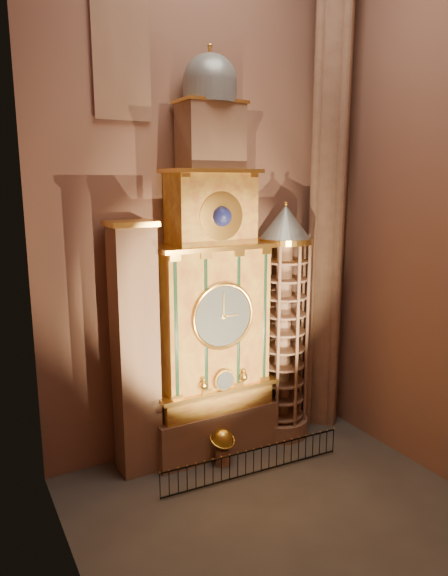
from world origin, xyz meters
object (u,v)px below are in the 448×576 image
iron_railing (254,462)px  celestial_globe (222,443)px  portrait_tower (135,349)px  stair_turret (283,325)px  astronomical_clock (212,302)px

iron_railing → celestial_globe: bearing=117.3°
iron_railing → portrait_tower: bearing=144.8°
stair_turret → celestial_globe: (-3.73, -1.10, -4.33)m
astronomical_clock → portrait_tower: size_ratio=1.64×
portrait_tower → astronomical_clock: bearing=-0.3°
portrait_tower → celestial_globe: 5.45m
celestial_globe → portrait_tower: bearing=156.5°
astronomical_clock → celestial_globe: 5.90m
celestial_globe → iron_railing: 1.56m
astronomical_clock → celestial_globe: astronomical_clock is taller
astronomical_clock → stair_turret: 3.78m
celestial_globe → stair_turret: bearing=16.4°
portrait_tower → iron_railing: portrait_tower is taller
astronomical_clock → iron_railing: size_ratio=2.11×
portrait_tower → iron_railing: (3.87, -2.73, -4.57)m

